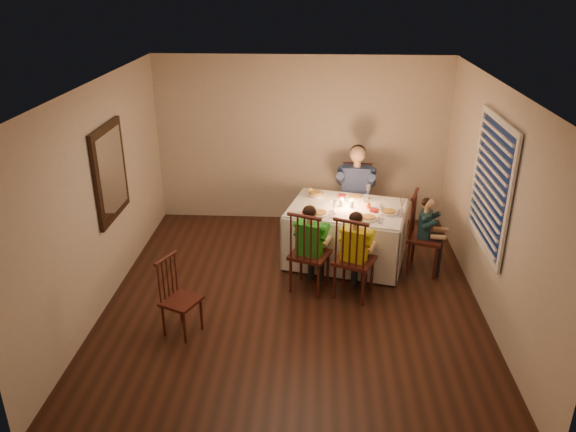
# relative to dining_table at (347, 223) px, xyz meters

# --- Properties ---
(ground) EXTENTS (5.00, 5.00, 0.00)m
(ground) POSITION_rel_dining_table_xyz_m (-0.67, -1.03, -0.58)
(ground) COLOR black
(ground) RESTS_ON ground
(wall_left) EXTENTS (0.02, 5.00, 2.60)m
(wall_left) POSITION_rel_dining_table_xyz_m (-2.92, -1.03, 0.72)
(wall_left) COLOR beige
(wall_left) RESTS_ON ground
(wall_right) EXTENTS (0.02, 5.00, 2.60)m
(wall_right) POSITION_rel_dining_table_xyz_m (1.58, -1.03, 0.72)
(wall_right) COLOR beige
(wall_right) RESTS_ON ground
(wall_back) EXTENTS (4.50, 0.02, 2.60)m
(wall_back) POSITION_rel_dining_table_xyz_m (-0.67, 1.47, 0.72)
(wall_back) COLOR beige
(wall_back) RESTS_ON ground
(ceiling) EXTENTS (5.00, 5.00, 0.00)m
(ceiling) POSITION_rel_dining_table_xyz_m (-0.67, -1.03, 2.02)
(ceiling) COLOR white
(ceiling) RESTS_ON wall_back
(dining_table) EXTENTS (1.77, 1.45, 0.78)m
(dining_table) POSITION_rel_dining_table_xyz_m (0.00, 0.00, 0.00)
(dining_table) COLOR silver
(dining_table) RESTS_ON ground
(chair_adult) EXTENTS (0.50, 0.48, 1.10)m
(chair_adult) POSITION_rel_dining_table_xyz_m (0.17, 0.85, -0.58)
(chair_adult) COLOR #33140E
(chair_adult) RESTS_ON ground
(chair_near_left) EXTENTS (0.57, 0.56, 1.10)m
(chair_near_left) POSITION_rel_dining_table_xyz_m (-0.48, -0.78, -0.58)
(chair_near_left) COLOR #33140E
(chair_near_left) RESTS_ON ground
(chair_near_right) EXTENTS (0.58, 0.57, 1.10)m
(chair_near_right) POSITION_rel_dining_table_xyz_m (0.06, -0.91, -0.58)
(chair_near_right) COLOR #33140E
(chair_near_right) RESTS_ON ground
(chair_end) EXTENTS (0.55, 0.56, 1.10)m
(chair_end) POSITION_rel_dining_table_xyz_m (1.03, -0.22, -0.58)
(chair_end) COLOR #33140E
(chair_end) RESTS_ON ground
(chair_extra) EXTENTS (0.48, 0.49, 0.91)m
(chair_extra) POSITION_rel_dining_table_xyz_m (-1.87, -1.80, -0.58)
(chair_extra) COLOR #33140E
(chair_extra) RESTS_ON ground
(adult) EXTENTS (0.61, 0.57, 1.41)m
(adult) POSITION_rel_dining_table_xyz_m (0.17, 0.85, -0.58)
(adult) COLOR navy
(adult) RESTS_ON ground
(child_green) EXTENTS (0.51, 0.49, 1.16)m
(child_green) POSITION_rel_dining_table_xyz_m (-0.48, -0.78, -0.58)
(child_green) COLOR green
(child_green) RESTS_ON ground
(child_yellow) EXTENTS (0.50, 0.48, 1.14)m
(child_yellow) POSITION_rel_dining_table_xyz_m (0.06, -0.91, -0.58)
(child_yellow) COLOR yellow
(child_yellow) RESTS_ON ground
(child_teal) EXTENTS (0.40, 0.42, 1.05)m
(child_teal) POSITION_rel_dining_table_xyz_m (1.03, -0.22, -0.58)
(child_teal) COLOR #18353C
(child_teal) RESTS_ON ground
(setting_adult) EXTENTS (0.31, 0.31, 0.02)m
(setting_adult) POSITION_rel_dining_table_xyz_m (0.12, 0.33, 0.24)
(setting_adult) COLOR white
(setting_adult) RESTS_ON dining_table
(setting_green) EXTENTS (0.31, 0.31, 0.02)m
(setting_green) POSITION_rel_dining_table_xyz_m (-0.37, -0.25, 0.24)
(setting_green) COLOR white
(setting_green) RESTS_ON dining_table
(setting_yellow) EXTENTS (0.31, 0.31, 0.02)m
(setting_yellow) POSITION_rel_dining_table_xyz_m (0.25, -0.37, 0.24)
(setting_yellow) COLOR white
(setting_yellow) RESTS_ON dining_table
(setting_teal) EXTENTS (0.31, 0.31, 0.02)m
(setting_teal) POSITION_rel_dining_table_xyz_m (0.52, -0.17, 0.24)
(setting_teal) COLOR white
(setting_teal) RESTS_ON dining_table
(candle_left) EXTENTS (0.06, 0.06, 0.10)m
(candle_left) POSITION_rel_dining_table_xyz_m (-0.08, 0.02, 0.28)
(candle_left) COLOR silver
(candle_left) RESTS_ON dining_table
(candle_right) EXTENTS (0.06, 0.06, 0.10)m
(candle_right) POSITION_rel_dining_table_xyz_m (0.06, -0.01, 0.28)
(candle_right) COLOR silver
(candle_right) RESTS_ON dining_table
(squash) EXTENTS (0.09, 0.09, 0.09)m
(squash) POSITION_rel_dining_table_xyz_m (-0.51, 0.45, 0.28)
(squash) COLOR yellow
(squash) RESTS_ON dining_table
(orange_fruit) EXTENTS (0.08, 0.08, 0.08)m
(orange_fruit) POSITION_rel_dining_table_xyz_m (0.27, -0.01, 0.27)
(orange_fruit) COLOR #FF6215
(orange_fruit) RESTS_ON dining_table
(serving_bowl) EXTENTS (0.31, 0.31, 0.06)m
(serving_bowl) POSITION_rel_dining_table_xyz_m (-0.43, 0.37, 0.26)
(serving_bowl) COLOR white
(serving_bowl) RESTS_ON dining_table
(wall_mirror) EXTENTS (0.06, 0.95, 1.15)m
(wall_mirror) POSITION_rel_dining_table_xyz_m (-2.89, -0.73, 0.92)
(wall_mirror) COLOR black
(wall_mirror) RESTS_ON wall_left
(window_blinds) EXTENTS (0.07, 1.34, 1.54)m
(window_blinds) POSITION_rel_dining_table_xyz_m (1.53, -0.93, 0.92)
(window_blinds) COLOR #0D1A37
(window_blinds) RESTS_ON wall_right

